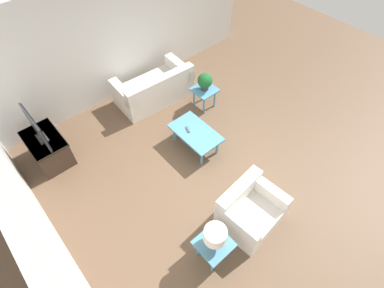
% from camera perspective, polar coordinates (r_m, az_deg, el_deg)
% --- Properties ---
extents(ground_plane, '(14.00, 14.00, 0.00)m').
position_cam_1_polar(ground_plane, '(6.06, 3.62, -3.36)').
color(ground_plane, brown).
extents(wall_back, '(7.20, 0.12, 2.70)m').
position_cam_1_polar(wall_back, '(4.31, -27.35, -14.04)').
color(wall_back, silver).
rests_on(wall_back, ground_plane).
extents(wall_right, '(0.12, 7.20, 2.70)m').
position_cam_1_polar(wall_right, '(7.05, -14.16, 18.87)').
color(wall_right, silver).
rests_on(wall_right, ground_plane).
extents(sofa, '(1.02, 1.78, 0.80)m').
position_cam_1_polar(sofa, '(7.19, -7.14, 10.37)').
color(sofa, silver).
rests_on(sofa, ground_plane).
extents(armchair, '(0.89, 1.03, 0.80)m').
position_cam_1_polar(armchair, '(5.21, 10.81, -12.32)').
color(armchair, silver).
rests_on(armchair, ground_plane).
extents(coffee_table, '(1.06, 0.63, 0.45)m').
position_cam_1_polar(coffee_table, '(6.00, 0.67, 2.01)').
color(coffee_table, teal).
rests_on(coffee_table, ground_plane).
extents(side_table_plant, '(0.50, 0.50, 0.50)m').
position_cam_1_polar(side_table_plant, '(6.87, 2.40, 9.89)').
color(side_table_plant, teal).
rests_on(side_table_plant, ground_plane).
extents(side_table_lamp, '(0.50, 0.50, 0.50)m').
position_cam_1_polar(side_table_lamp, '(4.78, 4.14, -18.70)').
color(side_table_lamp, teal).
rests_on(side_table_lamp, ground_plane).
extents(tv_stand_chest, '(0.94, 0.62, 0.60)m').
position_cam_1_polar(tv_stand_chest, '(6.50, -25.74, -0.65)').
color(tv_stand_chest, '#38281E').
rests_on(tv_stand_chest, ground_plane).
extents(television, '(0.90, 0.16, 0.60)m').
position_cam_1_polar(television, '(6.11, -27.59, 2.74)').
color(television, '#2D2D2D').
rests_on(television, tv_stand_chest).
extents(potted_plant, '(0.33, 0.33, 0.41)m').
position_cam_1_polar(potted_plant, '(6.68, 2.48, 11.88)').
color(potted_plant, '#333338').
rests_on(potted_plant, side_table_plant).
extents(table_lamp, '(0.34, 0.34, 0.43)m').
position_cam_1_polar(table_lamp, '(4.45, 4.41, -17.01)').
color(table_lamp, red).
rests_on(table_lamp, side_table_lamp).
extents(remote_control, '(0.16, 0.09, 0.02)m').
position_cam_1_polar(remote_control, '(5.99, -0.81, 2.75)').
color(remote_control, '#4C4C51').
rests_on(remote_control, coffee_table).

